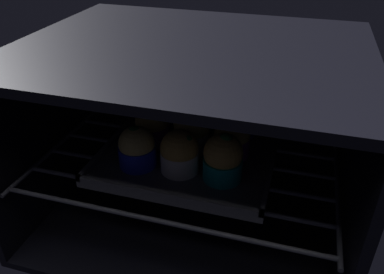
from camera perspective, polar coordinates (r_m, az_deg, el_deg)
oven_cavity at (r=77.04cm, az=0.84°, el=1.14°), size 59.00×47.00×37.00cm
oven_rack at (r=75.37cm, az=-0.06°, el=-2.65°), size 54.80×42.00×0.80cm
baking_tray at (r=74.99cm, az=-0.00°, el=-1.85°), size 31.72×31.72×2.20cm
muffin_row0_col0 at (r=68.70cm, az=-8.13°, el=-1.59°), size 6.71×6.71×7.84cm
muffin_row0_col1 at (r=66.65cm, az=-1.82°, el=-2.31°), size 6.71×6.71×7.83cm
muffin_row0_col2 at (r=64.60cm, az=4.60°, el=-3.11°), size 6.71×6.71×8.80cm
muffin_row1_col0 at (r=74.93cm, az=-5.88°, el=1.76°), size 6.71×6.71×8.11cm
muffin_row1_col1 at (r=72.39cm, az=0.04°, el=1.15°), size 6.92×6.92×8.87cm
muffin_row1_col2 at (r=71.15cm, az=5.86°, el=-0.12°), size 6.71×6.71×8.16cm
muffin_row2_col0 at (r=81.94cm, az=-3.82°, el=4.53°), size 7.21×7.21×8.50cm
muffin_row2_col1 at (r=78.96cm, az=1.69°, el=3.90°), size 7.26×7.26×9.06cm
muffin_row2_col2 at (r=77.85cm, az=6.92°, el=2.79°), size 6.71×6.71×8.15cm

